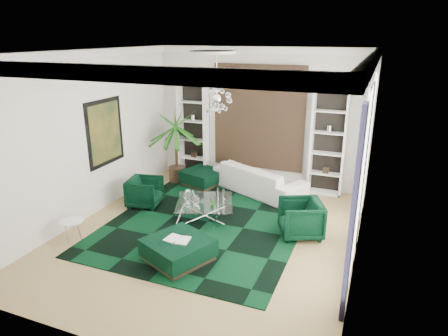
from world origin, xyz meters
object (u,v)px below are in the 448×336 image
at_px(ottoman_side, 202,178).
at_px(palm, 176,137).
at_px(side_table, 73,231).
at_px(coffee_table, 205,210).
at_px(ottoman_front, 178,250).
at_px(sofa, 259,179).
at_px(armchair_left, 145,192).
at_px(armchair_right, 301,218).

relative_size(ottoman_side, palm, 0.36).
height_order(side_table, palm, palm).
bearing_deg(side_table, coffee_table, 42.52).
bearing_deg(ottoman_front, sofa, 84.00).
relative_size(armchair_left, ottoman_side, 0.83).
bearing_deg(ottoman_front, ottoman_side, 108.16).
relative_size(armchair_left, side_table, 1.69).
distance_m(ottoman_side, side_table, 4.13).
bearing_deg(coffee_table, palm, 131.78).
height_order(armchair_right, palm, palm).
xyz_separation_m(armchair_left, ottoman_front, (1.98, -1.97, -0.14)).
bearing_deg(armchair_right, coffee_table, -112.87).
distance_m(armchair_left, palm, 2.09).
height_order(coffee_table, side_table, side_table).
bearing_deg(sofa, ottoman_side, 26.57).
bearing_deg(ottoman_side, side_table, -105.92).
bearing_deg(sofa, armchair_right, 152.03).
bearing_deg(side_table, armchair_left, 78.93).
relative_size(ottoman_front, side_table, 2.32).
relative_size(armchair_right, ottoman_front, 0.80).
bearing_deg(coffee_table, armchair_right, 0.80).
bearing_deg(ottoman_front, coffee_table, 98.40).
bearing_deg(palm, armchair_left, -87.47).
height_order(ottoman_side, side_table, side_table).
xyz_separation_m(sofa, side_table, (-2.80, -4.02, -0.16)).
height_order(ottoman_front, palm, palm).
bearing_deg(armchair_right, palm, -139.91).
xyz_separation_m(side_table, palm, (0.33, 3.95, 1.11)).
bearing_deg(ottoman_side, sofa, 1.61).
relative_size(coffee_table, ottoman_side, 1.32).
relative_size(sofa, armchair_left, 3.29).
distance_m(coffee_table, palm, 2.91).
xyz_separation_m(coffee_table, palm, (-1.79, 2.01, 1.12)).
xyz_separation_m(armchair_left, armchair_right, (3.93, -0.13, 0.03)).
relative_size(side_table, palm, 0.18).
distance_m(armchair_left, armchair_right, 3.93).
relative_size(coffee_table, palm, 0.47).
height_order(coffee_table, ottoman_side, coffee_table).
relative_size(armchair_left, coffee_table, 0.63).
xyz_separation_m(sofa, ottoman_front, (-0.41, -3.89, -0.16)).
height_order(coffee_table, ottoman_front, coffee_table).
bearing_deg(palm, side_table, -94.77).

